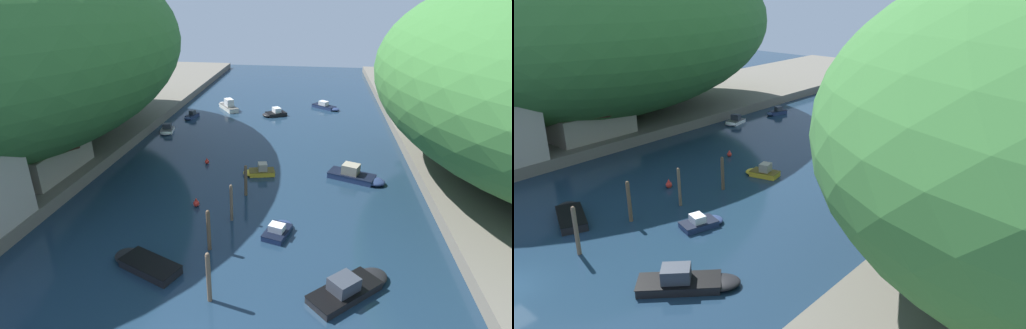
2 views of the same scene
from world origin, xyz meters
The scene contains 20 objects.
water_surface centered at (0.00, 30.00, 0.00)m, with size 130.00×130.00×0.00m, color #192D42.
left_bank centered at (-27.94, 30.00, 0.61)m, with size 22.00×120.00×1.22m.
boathouse_shed centered at (-21.34, 19.60, 3.66)m, with size 6.27×9.86×4.72m.
right_bank_cottage centered at (21.31, 41.77, 3.98)m, with size 5.20×5.86×5.35m.
boat_cabin_cruiser centered at (-0.64, 47.74, 0.39)m, with size 4.31×3.65×1.29m.
boat_near_quay centered at (-13.44, 44.34, 0.36)m, with size 1.91×3.36×1.15m.
boat_moored_right centered at (3.56, 13.81, 0.33)m, with size 2.58×3.78×1.07m.
boat_mid_channel centered at (9.02, 7.47, 0.45)m, with size 6.05×5.91×1.51m.
boat_navy_launch centered at (-8.93, 50.53, 0.56)m, with size 4.76×6.05×1.91m.
boat_far_right_bank centered at (7.71, 53.23, 0.37)m, with size 5.04×4.33×1.21m.
boat_yellow_tender centered at (0.26, 24.97, 0.40)m, with size 3.67×2.25×1.34m.
boat_open_rowboat centered at (10.69, 25.21, 0.49)m, with size 6.31×4.12×1.64m.
boat_white_cruiser centered at (-5.68, 7.92, 0.33)m, with size 5.91×4.00×0.67m.
boat_red_skiff centered at (-14.73, 37.01, 0.37)m, with size 2.18×3.32×1.23m.
mooring_post_nearest centered at (-0.04, 5.31, 1.87)m, with size 0.31×0.31×3.72m.
mooring_post_second centered at (-1.51, 10.76, 1.75)m, with size 0.31×0.31×3.48m.
mooring_post_middle centered at (-0.71, 15.26, 1.73)m, with size 0.27×0.27×3.45m.
mooring_post_fourth centered at (-0.31, 20.07, 1.61)m, with size 0.31×0.31×3.20m.
channel_buoy_near centered at (-6.15, 27.03, 0.29)m, with size 0.50×0.50×0.75m.
channel_buoy_far centered at (-4.47, 17.14, 0.34)m, with size 0.59×0.59×0.88m.
Camera 1 is at (6.01, -14.21, 18.39)m, focal length 28.00 mm.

